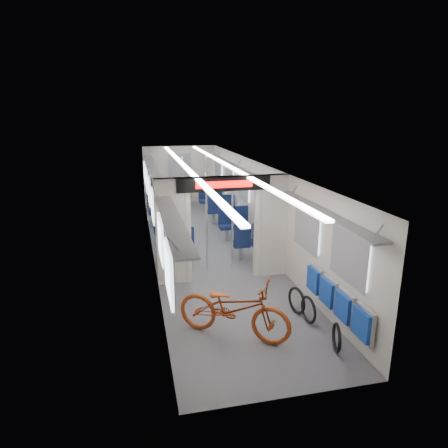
% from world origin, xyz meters
% --- Properties ---
extents(carriage, '(12.00, 12.02, 2.31)m').
position_xyz_m(carriage, '(0.00, -0.27, 1.50)').
color(carriage, '#515456').
rests_on(carriage, ground).
extents(bicycle, '(1.99, 1.64, 1.02)m').
position_xyz_m(bicycle, '(-0.36, -4.39, 0.51)').
color(bicycle, '#9F3F17').
rests_on(bicycle, ground).
extents(flip_bench, '(0.12, 2.11, 0.52)m').
position_xyz_m(flip_bench, '(1.35, -4.60, 0.58)').
color(flip_bench, gray).
rests_on(flip_bench, carriage).
extents(bike_hoop_a, '(0.17, 0.46, 0.46)m').
position_xyz_m(bike_hoop_a, '(1.10, -5.16, 0.21)').
color(bike_hoop_a, black).
rests_on(bike_hoop_a, ground).
extents(bike_hoop_b, '(0.10, 0.50, 0.50)m').
position_xyz_m(bike_hoop_b, '(1.03, -4.25, 0.22)').
color(bike_hoop_b, black).
rests_on(bike_hoop_b, ground).
extents(bike_hoop_c, '(0.16, 0.51, 0.51)m').
position_xyz_m(bike_hoop_c, '(0.97, -3.89, 0.23)').
color(bike_hoop_c, black).
rests_on(bike_hoop_c, ground).
extents(seat_bay_near_left, '(0.88, 1.92, 1.05)m').
position_xyz_m(seat_bay_near_left, '(-0.93, -0.08, 0.52)').
color(seat_bay_near_left, '#0D183C').
rests_on(seat_bay_near_left, ground).
extents(seat_bay_near_right, '(0.89, 1.97, 1.07)m').
position_xyz_m(seat_bay_near_right, '(0.93, -0.13, 0.53)').
color(seat_bay_near_right, '#0D183C').
rests_on(seat_bay_near_right, ground).
extents(seat_bay_far_left, '(0.94, 2.23, 1.15)m').
position_xyz_m(seat_bay_far_left, '(-0.93, 3.68, 0.56)').
color(seat_bay_far_left, '#0D183C').
rests_on(seat_bay_far_left, ground).
extents(seat_bay_far_right, '(0.89, 1.98, 1.07)m').
position_xyz_m(seat_bay_far_right, '(0.93, 3.39, 0.53)').
color(seat_bay_far_right, '#0D183C').
rests_on(seat_bay_far_right, ground).
extents(stanchion_near_left, '(0.04, 0.04, 2.30)m').
position_xyz_m(stanchion_near_left, '(-0.27, -1.48, 1.15)').
color(stanchion_near_left, silver).
rests_on(stanchion_near_left, ground).
extents(stanchion_near_right, '(0.04, 0.04, 2.30)m').
position_xyz_m(stanchion_near_right, '(0.33, -1.48, 1.15)').
color(stanchion_near_right, silver).
rests_on(stanchion_near_right, ground).
extents(stanchion_far_left, '(0.04, 0.04, 2.30)m').
position_xyz_m(stanchion_far_left, '(-0.37, 1.90, 1.15)').
color(stanchion_far_left, silver).
rests_on(stanchion_far_left, ground).
extents(stanchion_far_right, '(0.04, 0.04, 2.30)m').
position_xyz_m(stanchion_far_right, '(0.34, 1.92, 1.15)').
color(stanchion_far_right, silver).
rests_on(stanchion_far_right, ground).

